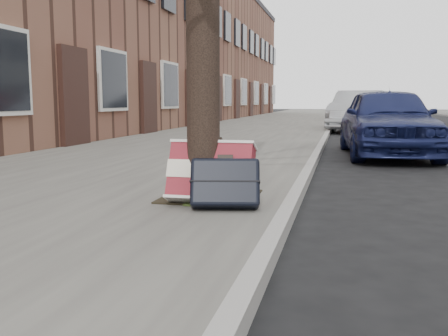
% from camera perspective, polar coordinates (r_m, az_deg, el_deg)
% --- Properties ---
extents(near_sidewalk, '(5.00, 70.00, 0.12)m').
position_cam_1_polar(near_sidewalk, '(18.50, 4.43, 4.70)').
color(near_sidewalk, slate).
rests_on(near_sidewalk, ground).
extents(house_near, '(6.80, 40.00, 7.00)m').
position_cam_1_polar(house_near, '(21.31, -11.40, 14.23)').
color(house_near, brown).
rests_on(house_near, ground).
extents(dirt_patch, '(0.85, 0.85, 0.02)m').
position_cam_1_polar(dirt_patch, '(4.69, -1.54, -3.25)').
color(dirt_patch, black).
rests_on(dirt_patch, near_sidewalk).
extents(suitcase_red, '(0.72, 0.40, 0.56)m').
position_cam_1_polar(suitcase_red, '(4.31, -1.48, -0.56)').
color(suitcase_red, maroon).
rests_on(suitcase_red, near_sidewalk).
extents(suitcase_navy, '(0.63, 0.44, 0.45)m').
position_cam_1_polar(suitcase_navy, '(4.13, 0.13, -1.70)').
color(suitcase_navy, black).
rests_on(suitcase_navy, near_sidewalk).
extents(car_near_front, '(1.82, 3.90, 1.29)m').
position_cam_1_polar(car_near_front, '(9.73, 18.12, 5.13)').
color(car_near_front, '#151B48').
rests_on(car_near_front, ground).
extents(car_near_mid, '(2.11, 4.32, 1.36)m').
position_cam_1_polar(car_near_mid, '(17.31, 15.13, 6.32)').
color(car_near_mid, '#B0B5B9').
rests_on(car_near_mid, ground).
extents(car_near_back, '(3.84, 5.68, 1.45)m').
position_cam_1_polar(car_near_back, '(26.46, 15.50, 6.78)').
color(car_near_back, '#333337').
rests_on(car_near_back, ground).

